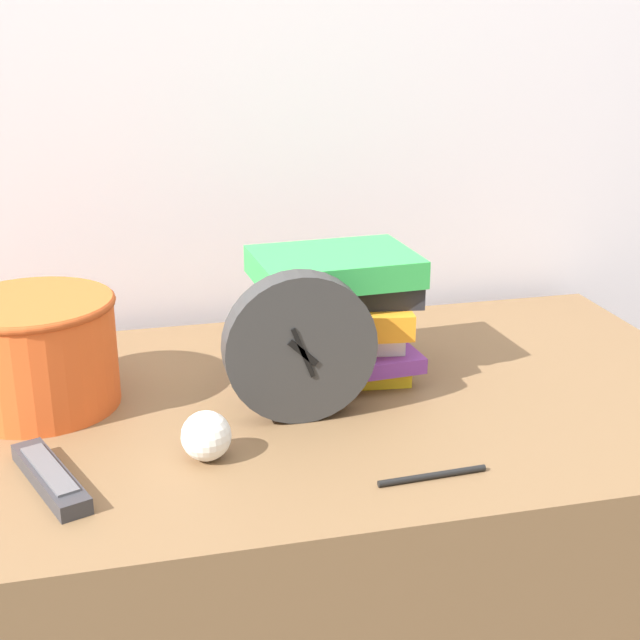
{
  "coord_description": "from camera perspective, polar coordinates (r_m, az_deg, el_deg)",
  "views": [
    {
      "loc": [
        -0.18,
        -0.78,
        1.25
      ],
      "look_at": [
        0.1,
        0.36,
        0.83
      ],
      "focal_mm": 50.0,
      "sensor_mm": 36.0,
      "label": 1
    }
  ],
  "objects": [
    {
      "name": "wall_back",
      "position": [
        1.55,
        -7.41,
        17.79
      ],
      "size": [
        6.0,
        0.04,
        2.4
      ],
      "color": "silver",
      "rests_on": "ground_plane"
    },
    {
      "name": "tv_remote",
      "position": [
        1.1,
        -16.89,
        -9.6
      ],
      "size": [
        0.1,
        0.18,
        0.02
      ],
      "color": "#333338",
      "rests_on": "desk"
    },
    {
      "name": "crumpled_paper_ball",
      "position": [
        1.11,
        -7.29,
        -7.36
      ],
      "size": [
        0.06,
        0.06,
        0.06
      ],
      "color": "white",
      "rests_on": "desk"
    },
    {
      "name": "book_stack",
      "position": [
        1.32,
        1.3,
        0.61
      ],
      "size": [
        0.26,
        0.2,
        0.19
      ],
      "color": "yellow",
      "rests_on": "desk"
    },
    {
      "name": "desk_clock",
      "position": [
        1.17,
        -1.29,
        -1.79
      ],
      "size": [
        0.2,
        0.04,
        0.2
      ],
      "color": "#333333",
      "rests_on": "desk"
    },
    {
      "name": "basket",
      "position": [
        1.28,
        -17.71,
        -1.81
      ],
      "size": [
        0.22,
        0.22,
        0.15
      ],
      "color": "#E05623",
      "rests_on": "desk"
    },
    {
      "name": "pen",
      "position": [
        1.08,
        7.2,
        -9.86
      ],
      "size": [
        0.14,
        0.02,
        0.01
      ],
      "color": "black",
      "rests_on": "desk"
    },
    {
      "name": "desk",
      "position": [
        1.45,
        -3.85,
        -18.35
      ],
      "size": [
        1.39,
        0.69,
        0.72
      ],
      "color": "brown",
      "rests_on": "ground_plane"
    }
  ]
}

